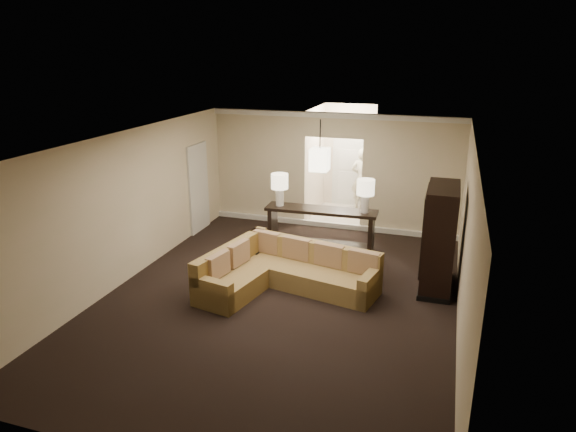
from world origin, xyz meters
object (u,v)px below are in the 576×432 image
(console_table, at_px, (321,225))
(person, at_px, (362,176))
(drink_table, at_px, (367,262))
(armoire, at_px, (439,240))
(coffee_table, at_px, (261,262))
(sectional_sofa, at_px, (282,272))

(console_table, height_order, person, person)
(person, bearing_deg, drink_table, 111.06)
(armoire, distance_m, drink_table, 1.37)
(coffee_table, height_order, console_table, console_table)
(sectional_sofa, distance_m, drink_table, 1.63)
(sectional_sofa, bearing_deg, drink_table, 41.91)
(drink_table, bearing_deg, coffee_table, -174.48)
(drink_table, bearing_deg, sectional_sofa, -149.83)
(console_table, xyz_separation_m, person, (0.34, 3.13, 0.39))
(console_table, relative_size, person, 1.28)
(coffee_table, relative_size, armoire, 0.48)
(console_table, distance_m, drink_table, 1.77)
(armoire, bearing_deg, console_table, 154.76)
(console_table, bearing_deg, drink_table, -48.36)
(console_table, height_order, drink_table, console_table)
(sectional_sofa, distance_m, coffee_table, 0.91)
(sectional_sofa, xyz_separation_m, person, (0.53, 5.22, 0.62))
(coffee_table, distance_m, console_table, 1.73)
(sectional_sofa, relative_size, armoire, 1.59)
(console_table, relative_size, armoire, 1.26)
(console_table, xyz_separation_m, armoire, (2.48, -1.17, 0.37))
(armoire, bearing_deg, sectional_sofa, -160.89)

